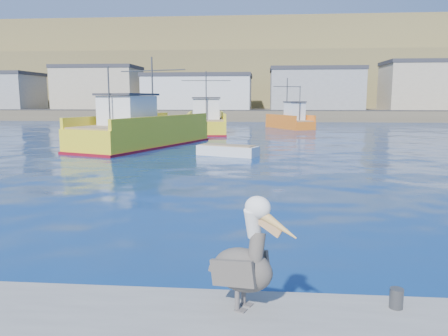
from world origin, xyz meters
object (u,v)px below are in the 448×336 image
(trawler_yellow_b, at_px, (206,123))
(skiff_mid, at_px, (228,151))
(pelican, at_px, (246,261))
(trawler_yellow_a, at_px, (141,132))
(boat_orange, at_px, (291,120))

(trawler_yellow_b, distance_m, skiff_mid, 18.54)
(trawler_yellow_b, height_order, pelican, trawler_yellow_b)
(trawler_yellow_a, height_order, pelican, trawler_yellow_a)
(trawler_yellow_b, height_order, boat_orange, trawler_yellow_b)
(boat_orange, bearing_deg, trawler_yellow_b, -141.73)
(skiff_mid, relative_size, pelican, 2.36)
(skiff_mid, distance_m, pelican, 21.13)
(boat_orange, relative_size, skiff_mid, 1.88)
(boat_orange, distance_m, skiff_mid, 26.01)
(trawler_yellow_a, bearing_deg, pelican, -71.34)
(skiff_mid, bearing_deg, pelican, -84.87)
(boat_orange, relative_size, pelican, 4.42)
(boat_orange, height_order, pelican, boat_orange)
(trawler_yellow_a, distance_m, trawler_yellow_b, 14.00)
(trawler_yellow_a, xyz_separation_m, skiff_mid, (6.73, -4.50, -0.85))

